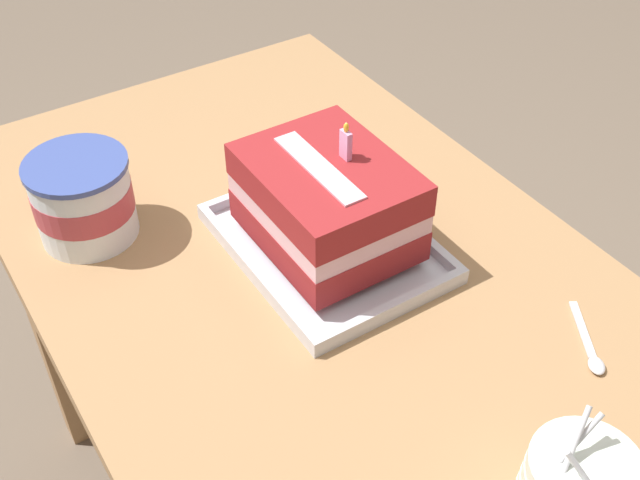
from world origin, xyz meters
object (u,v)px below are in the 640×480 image
birthday_cake (327,202)px  serving_spoon_near_tray (592,353)px  foil_tray (327,245)px  ice_cream_tub (83,198)px

birthday_cake → serving_spoon_near_tray: 0.38m
foil_tray → birthday_cake: bearing=-90.0°
foil_tray → birthday_cake: size_ratio=1.40×
foil_tray → serving_spoon_near_tray: size_ratio=2.83×
ice_cream_tub → serving_spoon_near_tray: size_ratio=1.27×
birthday_cake → ice_cream_tub: bearing=-128.9°
foil_tray → ice_cream_tub: (-0.21, -0.26, 0.05)m
birthday_cake → ice_cream_tub: 0.34m
ice_cream_tub → serving_spoon_near_tray: (0.55, 0.43, -0.06)m
foil_tray → ice_cream_tub: bearing=-128.9°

